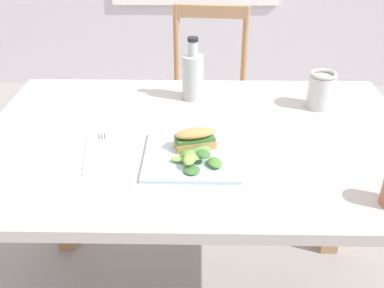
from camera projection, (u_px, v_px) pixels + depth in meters
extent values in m
cube|color=#BCB7AD|center=(198.00, 140.00, 1.35)|extent=(1.26, 0.86, 0.03)
cube|color=tan|center=(58.00, 177.00, 1.85)|extent=(0.07, 0.07, 0.71)
cube|color=tan|center=(340.00, 179.00, 1.83)|extent=(0.07, 0.07, 0.71)
cylinder|color=tan|center=(168.00, 159.00, 2.24)|extent=(0.03, 0.03, 0.43)
cylinder|color=tan|center=(239.00, 163.00, 2.21)|extent=(0.03, 0.03, 0.43)
cylinder|color=tan|center=(178.00, 127.00, 2.54)|extent=(0.03, 0.03, 0.43)
cylinder|color=tan|center=(240.00, 130.00, 2.51)|extent=(0.03, 0.03, 0.43)
cube|color=tan|center=(207.00, 103.00, 2.26)|extent=(0.43, 0.43, 0.02)
cylinder|color=tan|center=(177.00, 47.00, 2.33)|extent=(0.03, 0.03, 0.42)
cylinder|color=tan|center=(245.00, 49.00, 2.30)|extent=(0.03, 0.03, 0.42)
cube|color=tan|center=(211.00, 11.00, 2.23)|extent=(0.36, 0.06, 0.06)
cube|color=silver|center=(192.00, 156.00, 1.23)|extent=(0.25, 0.25, 0.01)
cube|color=tan|center=(195.00, 144.00, 1.25)|extent=(0.12, 0.07, 0.02)
cube|color=#3D7033|center=(195.00, 138.00, 1.25)|extent=(0.11, 0.08, 0.01)
ellipsoid|color=tan|center=(195.00, 133.00, 1.23)|extent=(0.12, 0.08, 0.02)
ellipsoid|color=#3D7033|center=(192.00, 170.00, 1.15)|extent=(0.04, 0.05, 0.01)
ellipsoid|color=#6B9E47|center=(201.00, 151.00, 1.20)|extent=(0.07, 0.07, 0.02)
ellipsoid|color=#84A84C|center=(187.00, 155.00, 1.20)|extent=(0.04, 0.03, 0.01)
ellipsoid|color=#6B9E47|center=(190.00, 155.00, 1.19)|extent=(0.05, 0.05, 0.02)
ellipsoid|color=#84A84C|center=(180.00, 159.00, 1.19)|extent=(0.05, 0.02, 0.01)
ellipsoid|color=#3D7033|center=(203.00, 154.00, 1.18)|extent=(0.05, 0.06, 0.02)
ellipsoid|color=#518438|center=(215.00, 162.00, 1.17)|extent=(0.05, 0.06, 0.01)
ellipsoid|color=#6B9E47|center=(196.00, 156.00, 1.18)|extent=(0.07, 0.06, 0.01)
ellipsoid|color=#518438|center=(191.00, 150.00, 1.23)|extent=(0.07, 0.07, 0.01)
ellipsoid|color=#84A84C|center=(190.00, 159.00, 1.17)|extent=(0.04, 0.06, 0.02)
cube|color=white|center=(103.00, 151.00, 1.26)|extent=(0.13, 0.25, 0.00)
cube|color=silver|center=(103.00, 154.00, 1.23)|extent=(0.04, 0.14, 0.00)
cube|color=silver|center=(102.00, 138.00, 1.31)|extent=(0.04, 0.05, 0.00)
cube|color=#38383D|center=(105.00, 136.00, 1.32)|extent=(0.01, 0.03, 0.00)
cube|color=#38383D|center=(102.00, 136.00, 1.32)|extent=(0.01, 0.03, 0.00)
cube|color=#38383D|center=(99.00, 137.00, 1.32)|extent=(0.01, 0.03, 0.00)
cylinder|color=black|center=(193.00, 84.00, 1.55)|extent=(0.06, 0.06, 0.10)
cylinder|color=#B2BCB7|center=(193.00, 77.00, 1.54)|extent=(0.07, 0.07, 0.15)
cylinder|color=#B2BCB7|center=(193.00, 48.00, 1.49)|extent=(0.03, 0.03, 0.05)
cylinder|color=black|center=(193.00, 39.00, 1.47)|extent=(0.04, 0.04, 0.01)
cylinder|color=#C67528|center=(321.00, 95.00, 1.49)|extent=(0.08, 0.08, 0.09)
cylinder|color=silver|center=(321.00, 92.00, 1.48)|extent=(0.08, 0.08, 0.11)
torus|color=#B7B29E|center=(324.00, 74.00, 1.45)|extent=(0.09, 0.09, 0.01)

